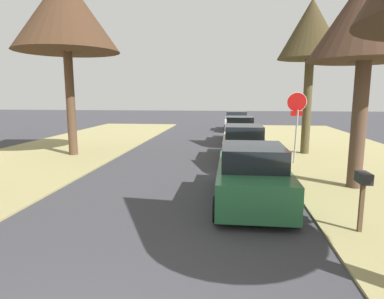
# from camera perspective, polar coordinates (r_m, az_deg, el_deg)

# --- Properties ---
(stop_sign_far) EXTENTS (0.81, 0.43, 2.96)m
(stop_sign_far) POSITION_cam_1_polar(r_m,az_deg,el_deg) (14.30, 17.74, 6.21)
(stop_sign_far) COLOR #9EA0A5
(stop_sign_far) RESTS_ON grass_verge_right
(street_tree_right_mid_a) EXTENTS (3.28, 3.28, 6.39)m
(street_tree_right_mid_a) POSITION_cam_1_polar(r_m,az_deg,el_deg) (11.32, 28.25, 19.53)
(street_tree_right_mid_a) COLOR #4D382B
(street_tree_right_mid_a) RESTS_ON grass_verge_right
(street_tree_right_mid_b) EXTENTS (3.02, 3.02, 7.24)m
(street_tree_right_mid_b) POSITION_cam_1_polar(r_m,az_deg,el_deg) (17.13, 20.06, 18.78)
(street_tree_right_mid_b) COLOR #484026
(street_tree_right_mid_b) RESTS_ON grass_verge_right
(street_tree_left_mid_b) EXTENTS (4.75, 4.75, 8.24)m
(street_tree_left_mid_b) POSITION_cam_1_polar(r_m,az_deg,el_deg) (16.99, -21.20, 21.22)
(street_tree_left_mid_b) COLOR #503927
(street_tree_left_mid_b) RESTS_ON grass_verge_left
(parked_sedan_green) EXTENTS (1.94, 4.40, 1.57)m
(parked_sedan_green) POSITION_cam_1_polar(r_m,az_deg,el_deg) (9.07, 10.38, -4.46)
(parked_sedan_green) COLOR #28663D
(parked_sedan_green) RESTS_ON ground
(parked_sedan_tan) EXTENTS (1.94, 4.40, 1.57)m
(parked_sedan_tan) POSITION_cam_1_polar(r_m,az_deg,el_deg) (14.87, 8.95, 0.99)
(parked_sedan_tan) COLOR tan
(parked_sedan_tan) RESTS_ON ground
(parked_sedan_silver) EXTENTS (1.94, 4.40, 1.57)m
(parked_sedan_silver) POSITION_cam_1_polar(r_m,az_deg,el_deg) (20.80, 8.25, 3.39)
(parked_sedan_silver) COLOR #BCBCC1
(parked_sedan_silver) RESTS_ON ground
(parked_sedan_white) EXTENTS (1.94, 4.40, 1.57)m
(parked_sedan_white) POSITION_cam_1_polar(r_m,az_deg,el_deg) (27.33, 7.71, 4.83)
(parked_sedan_white) COLOR white
(parked_sedan_white) RESTS_ON ground
(curbside_mailbox) EXTENTS (0.22, 0.44, 1.27)m
(curbside_mailbox) POSITION_cam_1_polar(r_m,az_deg,el_deg) (7.62, 27.64, -5.50)
(curbside_mailbox) COLOR brown
(curbside_mailbox) RESTS_ON grass_verge_right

